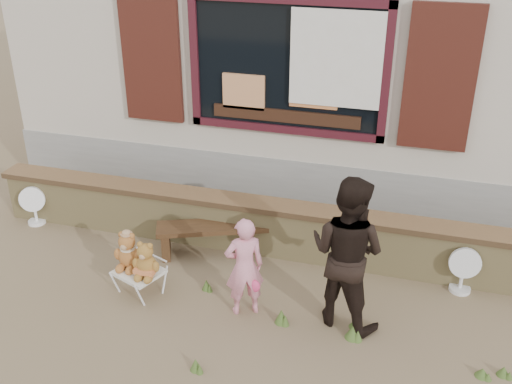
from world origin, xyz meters
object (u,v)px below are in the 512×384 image
(teddy_bear_right, at_px, (146,259))
(child, at_px, (244,267))
(bench, at_px, (223,232))
(folding_chair, at_px, (139,273))
(teddy_bear_left, at_px, (128,249))
(adult, at_px, (347,253))

(teddy_bear_right, xyz_separation_m, child, (1.07, 0.06, 0.06))
(bench, height_order, teddy_bear_right, teddy_bear_right)
(folding_chair, xyz_separation_m, teddy_bear_left, (-0.13, 0.05, 0.25))
(folding_chair, height_order, teddy_bear_right, teddy_bear_right)
(adult, bearing_deg, teddy_bear_right, 25.36)
(teddy_bear_left, bearing_deg, folding_chair, -0.00)
(folding_chair, distance_m, adult, 2.28)
(bench, distance_m, child, 1.20)
(bench, bearing_deg, folding_chair, -143.09)
(folding_chair, xyz_separation_m, adult, (2.21, 0.16, 0.55))
(teddy_bear_right, relative_size, adult, 0.26)
(child, distance_m, adult, 1.05)
(bench, bearing_deg, teddy_bear_left, -149.57)
(teddy_bear_left, bearing_deg, bench, 73.85)
(teddy_bear_right, bearing_deg, folding_chair, -180.00)
(teddy_bear_right, xyz_separation_m, adult, (2.08, 0.21, 0.32))
(teddy_bear_left, height_order, teddy_bear_right, teddy_bear_left)
(teddy_bear_left, distance_m, teddy_bear_right, 0.28)
(teddy_bear_left, relative_size, teddy_bear_right, 1.05)
(adult, bearing_deg, folding_chair, 23.72)
(adult, bearing_deg, child, 28.02)
(bench, bearing_deg, adult, -50.64)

